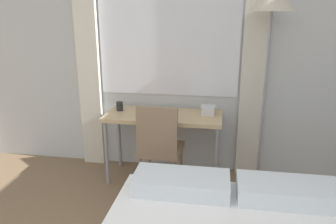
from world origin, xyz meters
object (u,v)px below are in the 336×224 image
standing_lamp (272,5)px  book (160,115)px  telephone (208,110)px  mug (120,106)px  desk_chair (160,145)px  desk (164,120)px

standing_lamp → book: bearing=-176.4°
telephone → book: size_ratio=0.46×
book → telephone: bearing=17.3°
telephone → mug: size_ratio=1.60×
mug → desk_chair: bearing=-34.8°
standing_lamp → mug: size_ratio=21.72×
standing_lamp → book: standing_lamp is taller
desk_chair → mug: size_ratio=9.89×
desk → mug: mug is taller
desk → telephone: bearing=9.1°
telephone → book: bearing=-162.7°
telephone → mug: 0.92m
book → desk: bearing=74.1°
desk_chair → standing_lamp: (0.96, 0.27, 1.27)m
desk → standing_lamp: 1.48m
desk → book: 0.11m
standing_lamp → mug: 1.76m
book → mug: size_ratio=3.45×
desk → desk_chair: bearing=-87.8°
telephone → book: 0.49m
book → desk_chair: bearing=-81.4°
desk → book: size_ratio=3.71×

